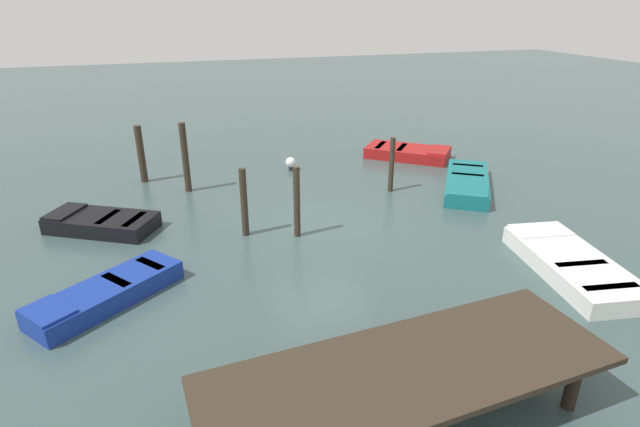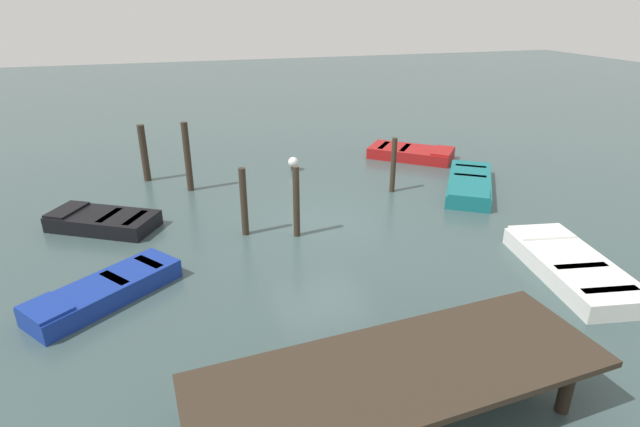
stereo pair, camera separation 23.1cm
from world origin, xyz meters
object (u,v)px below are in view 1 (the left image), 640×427
at_px(rowboat_red, 408,152).
at_px(mooring_piling_center, 244,203).
at_px(rowboat_white, 572,264).
at_px(rowboat_black, 101,222).
at_px(dock_segment, 410,373).
at_px(rowboat_blue, 106,293).
at_px(mooring_piling_near_left, 185,158).
at_px(marker_buoy, 291,163).
at_px(rowboat_teal, 467,183).
at_px(mooring_piling_far_right, 141,154).
at_px(mooring_piling_mid_left, 392,165).
at_px(mooring_piling_near_right, 297,202).

relative_size(rowboat_red, mooring_piling_center, 1.83).
relative_size(rowboat_white, rowboat_black, 1.23).
height_order(dock_segment, rowboat_blue, dock_segment).
distance_m(mooring_piling_near_left, marker_buoy, 3.83).
distance_m(rowboat_blue, rowboat_black, 3.75).
bearing_deg(rowboat_red, dock_segment, -77.14).
distance_m(rowboat_white, mooring_piling_center, 7.77).
xyz_separation_m(rowboat_teal, marker_buoy, (4.85, -3.58, 0.07)).
bearing_deg(mooring_piling_far_right, rowboat_blue, 84.28).
relative_size(mooring_piling_far_right, marker_buoy, 3.92).
relative_size(rowboat_teal, mooring_piling_mid_left, 2.20).
relative_size(mooring_piling_near_left, marker_buoy, 4.55).
bearing_deg(dock_segment, mooring_piling_mid_left, -117.95).
height_order(mooring_piling_near_left, mooring_piling_far_right, mooring_piling_near_left).
distance_m(rowboat_red, mooring_piling_far_right, 9.62).
height_order(rowboat_blue, mooring_piling_center, mooring_piling_center).
relative_size(rowboat_blue, mooring_piling_near_left, 1.39).
xyz_separation_m(dock_segment, rowboat_white, (-5.42, -2.71, -0.63)).
relative_size(rowboat_blue, mooring_piling_mid_left, 1.75).
bearing_deg(rowboat_black, dock_segment, 148.98).
height_order(mooring_piling_far_right, marker_buoy, mooring_piling_far_right).
distance_m(mooring_piling_near_right, mooring_piling_center, 1.33).
height_order(dock_segment, rowboat_red, dock_segment).
bearing_deg(mooring_piling_mid_left, mooring_piling_near_right, 31.41).
bearing_deg(rowboat_black, rowboat_teal, -151.72).
distance_m(rowboat_teal, rowboat_red, 3.68).
bearing_deg(rowboat_teal, mooring_piling_center, -47.58).
distance_m(rowboat_white, marker_buoy, 9.80).
distance_m(rowboat_teal, mooring_piling_center, 7.44).
relative_size(rowboat_red, marker_buoy, 6.83).
xyz_separation_m(mooring_piling_near_left, mooring_piling_mid_left, (-6.07, 1.98, -0.23)).
bearing_deg(rowboat_black, mooring_piling_mid_left, -148.04).
height_order(rowboat_teal, marker_buoy, marker_buoy).
xyz_separation_m(rowboat_black, mooring_piling_near_right, (-4.80, 1.93, 0.71)).
distance_m(rowboat_blue, mooring_piling_center, 3.99).
xyz_separation_m(rowboat_red, mooring_piling_near_right, (5.86, 5.31, 0.71)).
relative_size(rowboat_white, mooring_piling_center, 2.06).
distance_m(rowboat_black, mooring_piling_mid_left, 8.51).
bearing_deg(mooring_piling_far_right, rowboat_red, 178.34).
height_order(rowboat_white, rowboat_blue, same).
relative_size(mooring_piling_near_right, mooring_piling_center, 1.04).
relative_size(rowboat_red, mooring_piling_mid_left, 1.90).
xyz_separation_m(rowboat_white, mooring_piling_center, (6.51, -4.18, 0.68)).
relative_size(rowboat_white, mooring_piling_mid_left, 2.13).
distance_m(dock_segment, marker_buoy, 11.72).
relative_size(mooring_piling_mid_left, mooring_piling_far_right, 0.92).
height_order(rowboat_teal, mooring_piling_near_left, mooring_piling_near_left).
relative_size(dock_segment, mooring_piling_far_right, 3.21).
bearing_deg(mooring_piling_center, rowboat_blue, 35.24).
distance_m(mooring_piling_mid_left, mooring_piling_far_right, 8.12).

